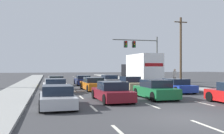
% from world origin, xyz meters
% --- Properties ---
extents(ground_plane, '(140.00, 140.00, 0.00)m').
position_xyz_m(ground_plane, '(0.00, 25.00, 0.00)').
color(ground_plane, '#3D3D3F').
extents(sidewalk_right, '(2.85, 80.00, 0.14)m').
position_xyz_m(sidewalk_right, '(8.37, 20.00, 0.07)').
color(sidewalk_right, '#9E9E99').
rests_on(sidewalk_right, ground_plane).
extents(sidewalk_left, '(2.85, 80.00, 0.14)m').
position_xyz_m(sidewalk_left, '(-8.37, 20.00, 0.07)').
color(sidewalk_left, '#9E9E99').
rests_on(sidewalk_left, ground_plane).
extents(lane_markings, '(6.94, 57.00, 0.01)m').
position_xyz_m(lane_markings, '(-0.00, 21.22, 0.00)').
color(lane_markings, silver).
rests_on(lane_markings, ground_plane).
extents(car_yellow, '(2.07, 4.21, 1.16)m').
position_xyz_m(car_yellow, '(-4.86, 20.80, 0.54)').
color(car_yellow, yellow).
rests_on(car_yellow, ground_plane).
extents(car_white, '(2.15, 4.78, 1.21)m').
position_xyz_m(car_white, '(-5.19, 12.73, 0.56)').
color(car_white, white).
rests_on(car_white, ground_plane).
extents(car_silver, '(1.98, 4.16, 1.21)m').
position_xyz_m(car_silver, '(-5.28, 4.54, 0.55)').
color(car_silver, '#B7BABF').
rests_on(car_silver, ground_plane).
extents(car_navy, '(1.92, 4.20, 1.18)m').
position_xyz_m(car_navy, '(-1.53, 21.40, 0.55)').
color(car_navy, '#141E4C').
rests_on(car_navy, ground_plane).
extents(car_orange, '(2.06, 4.67, 1.23)m').
position_xyz_m(car_orange, '(-1.54, 14.10, 0.56)').
color(car_orange, orange).
rests_on(car_orange, ground_plane).
extents(car_maroon, '(2.06, 4.28, 1.28)m').
position_xyz_m(car_maroon, '(-1.73, 6.18, 0.57)').
color(car_maroon, maroon).
rests_on(car_maroon, ground_plane).
extents(car_gray, '(2.00, 4.14, 1.23)m').
position_xyz_m(car_gray, '(1.75, 20.90, 0.57)').
color(car_gray, slate).
rests_on(car_gray, ground_plane).
extents(car_tan, '(1.94, 4.49, 1.32)m').
position_xyz_m(car_tan, '(1.87, 13.18, 0.59)').
color(car_tan, tan).
rests_on(car_tan, ground_plane).
extents(car_green, '(1.97, 4.13, 1.33)m').
position_xyz_m(car_green, '(1.57, 6.73, 0.61)').
color(car_green, '#196B38').
rests_on(car_green, ground_plane).
extents(box_truck, '(2.75, 7.66, 3.71)m').
position_xyz_m(box_truck, '(5.00, 18.43, 2.09)').
color(box_truck, white).
rests_on(box_truck, ground_plane).
extents(car_blue, '(1.97, 4.24, 1.20)m').
position_xyz_m(car_blue, '(5.11, 10.24, 0.55)').
color(car_blue, '#1E389E').
rests_on(car_blue, ground_plane).
extents(traffic_signal_mast, '(7.11, 0.69, 6.86)m').
position_xyz_m(traffic_signal_mast, '(7.46, 25.38, 5.03)').
color(traffic_signal_mast, '#595B56').
rests_on(traffic_signal_mast, ground_plane).
extents(utility_pole_mid, '(1.80, 0.28, 8.62)m').
position_xyz_m(utility_pole_mid, '(10.81, 19.21, 4.45)').
color(utility_pole_mid, brown).
rests_on(utility_pole_mid, ground_plane).
extents(pedestrian_near_corner, '(0.38, 0.38, 1.86)m').
position_xyz_m(pedestrian_near_corner, '(8.60, 16.75, 1.08)').
color(pedestrian_near_corner, brown).
rests_on(pedestrian_near_corner, sidewalk_right).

